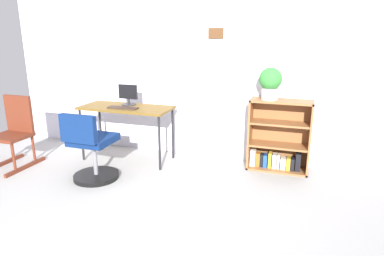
{
  "coord_description": "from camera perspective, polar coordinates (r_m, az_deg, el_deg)",
  "views": [
    {
      "loc": [
        1.54,
        -2.14,
        1.64
      ],
      "look_at": [
        0.44,
        1.15,
        0.66
      ],
      "focal_mm": 31.8,
      "sensor_mm": 36.0,
      "label": 1
    }
  ],
  "objects": [
    {
      "name": "monitor",
      "position": [
        4.55,
        -10.65,
        5.4
      ],
      "size": [
        0.26,
        0.19,
        0.27
      ],
      "color": "#262628",
      "rests_on": "desk"
    },
    {
      "name": "bookshelf_low",
      "position": [
        4.29,
        14.34,
        -1.82
      ],
      "size": [
        0.73,
        0.3,
        0.87
      ],
      "color": "brown",
      "rests_on": "ground_plane"
    },
    {
      "name": "potted_plant_on_shelf",
      "position": [
        4.1,
        13.0,
        7.5
      ],
      "size": [
        0.27,
        0.27,
        0.38
      ],
      "color": "#B7B2A8",
      "rests_on": "bookshelf_low"
    },
    {
      "name": "ground_plane",
      "position": [
        3.11,
        -15.21,
        -16.78
      ],
      "size": [
        6.24,
        6.24,
        0.0
      ],
      "primitive_type": "plane",
      "color": "#999895"
    },
    {
      "name": "wall_back",
      "position": [
        4.58,
        -1.24,
        10.42
      ],
      "size": [
        5.2,
        0.12,
        2.44
      ],
      "color": "silver",
      "rests_on": "ground_plane"
    },
    {
      "name": "office_chair",
      "position": [
        4.0,
        -16.53,
        -3.7
      ],
      "size": [
        0.52,
        0.55,
        0.82
      ],
      "color": "black",
      "rests_on": "ground_plane"
    },
    {
      "name": "rocking_chair",
      "position": [
        4.81,
        -27.61,
        -0.47
      ],
      "size": [
        0.42,
        0.64,
        0.88
      ],
      "color": "#5D2617",
      "rests_on": "ground_plane"
    },
    {
      "name": "keyboard",
      "position": [
        4.37,
        -11.52,
        3.32
      ],
      "size": [
        0.39,
        0.12,
        0.02
      ],
      "primitive_type": "cube",
      "color": "#32241D",
      "rests_on": "desk"
    },
    {
      "name": "desk",
      "position": [
        4.49,
        -10.96,
        2.82
      ],
      "size": [
        1.19,
        0.52,
        0.72
      ],
      "color": "brown",
      "rests_on": "ground_plane"
    }
  ]
}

